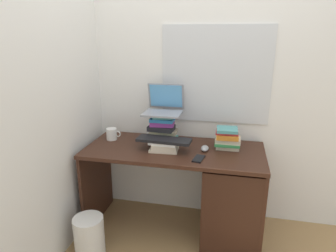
# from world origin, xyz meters

# --- Properties ---
(ground_plane) EXTENTS (6.00, 6.00, 0.00)m
(ground_plane) POSITION_xyz_m (0.00, 0.00, 0.00)
(ground_plane) COLOR #9E7A4C
(wall_back) EXTENTS (6.00, 0.06, 2.60)m
(wall_back) POSITION_xyz_m (0.00, 0.36, 1.30)
(wall_back) COLOR white
(wall_back) RESTS_ON ground
(wall_left) EXTENTS (0.05, 6.00, 2.60)m
(wall_left) POSITION_xyz_m (-0.79, 0.00, 1.30)
(wall_left) COLOR silver
(wall_left) RESTS_ON ground
(desk) EXTENTS (1.41, 0.62, 0.74)m
(desk) POSITION_xyz_m (0.36, -0.02, 0.40)
(desk) COLOR #381E14
(desk) RESTS_ON ground
(book_stack_tall) EXTENTS (0.24, 0.18, 0.25)m
(book_stack_tall) POSITION_xyz_m (-0.12, 0.10, 0.85)
(book_stack_tall) COLOR #B22D33
(book_stack_tall) RESTS_ON desk
(book_stack_keyboard_riser) EXTENTS (0.23, 0.16, 0.08)m
(book_stack_keyboard_riser) POSITION_xyz_m (-0.07, -0.06, 0.78)
(book_stack_keyboard_riser) COLOR beige
(book_stack_keyboard_riser) RESTS_ON desk
(book_stack_side) EXTENTS (0.20, 0.20, 0.17)m
(book_stack_side) POSITION_xyz_m (0.41, 0.11, 0.82)
(book_stack_side) COLOR beige
(book_stack_side) RESTS_ON desk
(laptop) EXTENTS (0.30, 0.29, 0.23)m
(laptop) POSITION_xyz_m (-0.12, 0.16, 1.04)
(laptop) COLOR gray
(laptop) RESTS_ON book_stack_tall
(keyboard) EXTENTS (0.43, 0.16, 0.02)m
(keyboard) POSITION_xyz_m (-0.07, -0.06, 0.83)
(keyboard) COLOR black
(keyboard) RESTS_ON book_stack_keyboard_riser
(computer_mouse) EXTENTS (0.06, 0.10, 0.04)m
(computer_mouse) POSITION_xyz_m (0.24, 0.01, 0.76)
(computer_mouse) COLOR #A5A8AD
(computer_mouse) RESTS_ON desk
(mug) EXTENTS (0.13, 0.09, 0.10)m
(mug) POSITION_xyz_m (-0.57, 0.09, 0.79)
(mug) COLOR white
(mug) RESTS_ON desk
(cell_phone) EXTENTS (0.09, 0.15, 0.01)m
(cell_phone) POSITION_xyz_m (0.22, -0.17, 0.74)
(cell_phone) COLOR black
(cell_phone) RESTS_ON desk
(wastebasket) EXTENTS (0.23, 0.23, 0.32)m
(wastebasket) POSITION_xyz_m (-0.55, -0.46, 0.16)
(wastebasket) COLOR silver
(wastebasket) RESTS_ON ground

